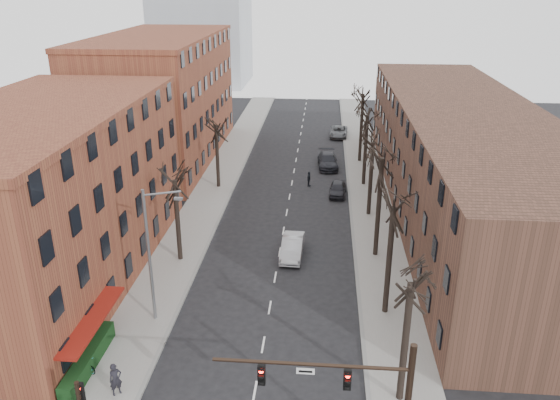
% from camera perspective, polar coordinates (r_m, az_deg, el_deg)
% --- Properties ---
extents(sidewalk_left, '(4.00, 90.00, 0.15)m').
position_cam_1_polar(sidewalk_left, '(58.67, -6.63, 1.74)').
color(sidewalk_left, gray).
rests_on(sidewalk_left, ground).
extents(sidewalk_right, '(4.00, 90.00, 0.15)m').
position_cam_1_polar(sidewalk_right, '(57.78, 9.14, 1.28)').
color(sidewalk_right, gray).
rests_on(sidewalk_right, ground).
extents(building_left_near, '(12.00, 26.00, 12.00)m').
position_cam_1_polar(building_left_near, '(41.54, -23.23, -0.02)').
color(building_left_near, brown).
rests_on(building_left_near, ground).
extents(building_left_far, '(12.00, 28.00, 14.00)m').
position_cam_1_polar(building_left_far, '(67.10, -12.24, 10.16)').
color(building_left_far, brown).
rests_on(building_left_far, ground).
extents(building_right, '(12.00, 50.00, 10.00)m').
position_cam_1_polar(building_right, '(52.81, 18.53, 4.03)').
color(building_right, '#533327').
rests_on(building_right, ground).
extents(awning_left, '(1.20, 7.00, 0.15)m').
position_cam_1_polar(awning_left, '(34.58, -18.44, -15.37)').
color(awning_left, maroon).
rests_on(awning_left, ground).
extents(hedge, '(0.80, 6.00, 1.00)m').
position_cam_1_polar(hedge, '(33.52, -19.40, -15.47)').
color(hedge, '#133715').
rests_on(hedge, sidewalk_left).
extents(tree_right_a, '(5.20, 5.20, 10.00)m').
position_cam_1_polar(tree_right_a, '(30.98, 12.34, -19.71)').
color(tree_right_a, black).
rests_on(tree_right_a, ground).
extents(tree_right_b, '(5.20, 5.20, 10.80)m').
position_cam_1_polar(tree_right_b, '(37.27, 10.87, -11.50)').
color(tree_right_b, black).
rests_on(tree_right_b, ground).
extents(tree_right_c, '(5.20, 5.20, 11.60)m').
position_cam_1_polar(tree_right_c, '(44.13, 9.90, -5.75)').
color(tree_right_c, black).
rests_on(tree_right_c, ground).
extents(tree_right_d, '(5.20, 5.20, 10.00)m').
position_cam_1_polar(tree_right_d, '(51.31, 9.21, -1.57)').
color(tree_right_d, black).
rests_on(tree_right_d, ground).
extents(tree_right_e, '(5.20, 5.20, 10.80)m').
position_cam_1_polar(tree_right_e, '(58.71, 8.69, 1.57)').
color(tree_right_e, black).
rests_on(tree_right_e, ground).
extents(tree_right_f, '(5.20, 5.20, 11.60)m').
position_cam_1_polar(tree_right_f, '(66.25, 8.28, 4.00)').
color(tree_right_f, black).
rests_on(tree_right_f, ground).
extents(tree_left_a, '(5.20, 5.20, 9.50)m').
position_cam_1_polar(tree_left_a, '(43.52, -10.34, -6.20)').
color(tree_left_a, black).
rests_on(tree_left_a, ground).
extents(tree_left_b, '(5.20, 5.20, 9.50)m').
position_cam_1_polar(tree_left_b, '(57.70, -6.42, 1.32)').
color(tree_left_b, black).
rests_on(tree_left_b, ground).
extents(signal_mast_arm, '(8.14, 0.30, 7.20)m').
position_cam_1_polar(signal_mast_arm, '(24.11, 9.34, -19.86)').
color(signal_mast_arm, black).
rests_on(signal_mast_arm, ground).
extents(streetlight, '(2.45, 0.22, 9.03)m').
position_cam_1_polar(streetlight, '(34.30, -13.29, -5.17)').
color(streetlight, slate).
rests_on(streetlight, ground).
extents(silver_sedan, '(1.79, 4.72, 1.54)m').
position_cam_1_polar(silver_sedan, '(43.13, 1.30, -4.94)').
color(silver_sedan, '#A2A4A9').
rests_on(silver_sedan, ground).
extents(parked_car_near, '(1.88, 4.06, 1.35)m').
position_cam_1_polar(parked_car_near, '(55.40, 6.05, 1.17)').
color(parked_car_near, black).
rests_on(parked_car_near, ground).
extents(parked_car_mid, '(2.55, 5.52, 1.56)m').
position_cam_1_polar(parked_car_mid, '(63.59, 5.01, 4.11)').
color(parked_car_mid, black).
rests_on(parked_car_mid, ground).
extents(parked_car_far, '(2.62, 5.13, 1.39)m').
position_cam_1_polar(parked_car_far, '(76.39, 6.15, 7.10)').
color(parked_car_far, '#55585C').
rests_on(parked_car_far, ground).
extents(pedestrian_a, '(0.80, 0.78, 1.85)m').
position_cam_1_polar(pedestrian_a, '(31.06, -16.81, -17.50)').
color(pedestrian_a, black).
rests_on(pedestrian_a, sidewalk_left).
extents(pedestrian_crossing, '(0.61, 1.00, 1.60)m').
position_cam_1_polar(pedestrian_crossing, '(57.49, 3.03, 2.20)').
color(pedestrian_crossing, black).
rests_on(pedestrian_crossing, ground).
extents(bicycle, '(1.78, 1.28, 0.89)m').
position_cam_1_polar(bicycle, '(33.37, -19.76, -15.82)').
color(bicycle, gray).
rests_on(bicycle, sidewalk_left).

